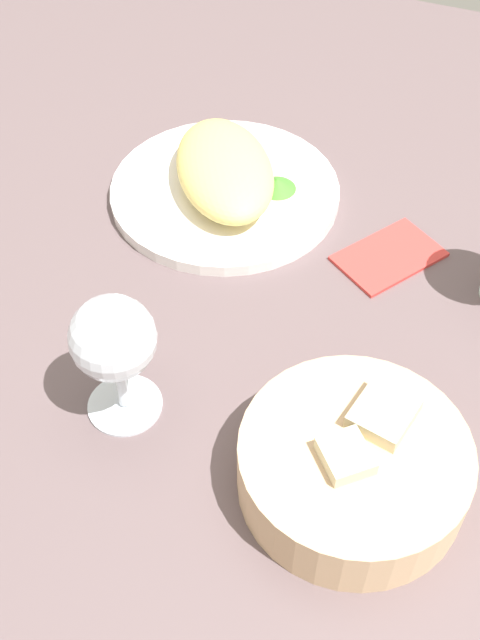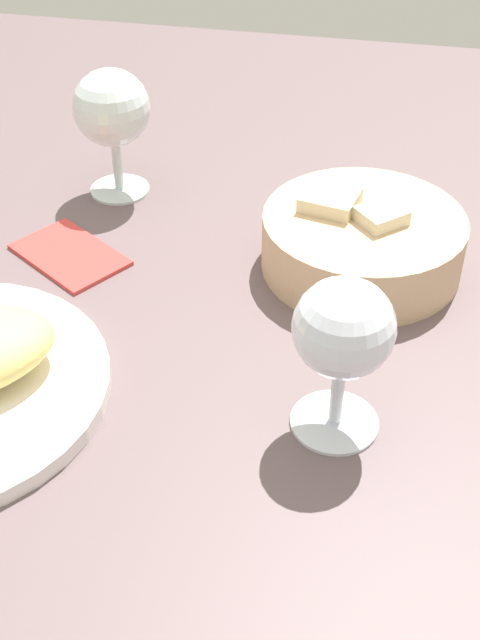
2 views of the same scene
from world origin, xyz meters
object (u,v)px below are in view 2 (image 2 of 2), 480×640
at_px(bread_basket, 361,241).
at_px(wine_glass_near, 343,335).
at_px(folded_napkin, 69,253).
at_px(wine_glass_far, 112,112).

relative_size(bread_basket, wine_glass_near, 1.43).
height_order(bread_basket, folded_napkin, bread_basket).
distance_m(bread_basket, wine_glass_near, 0.22).
bearing_deg(wine_glass_far, bread_basket, -18.48).
bearing_deg(wine_glass_near, bread_basket, 90.31).
distance_m(wine_glass_near, folded_napkin, 0.34).
relative_size(wine_glass_near, folded_napkin, 1.20).
bearing_deg(wine_glass_far, folded_napkin, -93.85).
bearing_deg(wine_glass_near, folded_napkin, 148.37).
xyz_separation_m(bread_basket, wine_glass_near, (0.00, -0.21, 0.06)).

